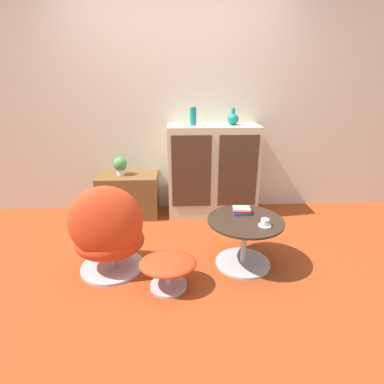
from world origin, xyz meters
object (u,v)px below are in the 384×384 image
sideboard (213,171)px  coffee_table (244,237)px  teacup (265,223)px  book_stack (242,211)px  vase_inner_left (233,119)px  tv_console (129,195)px  ottoman (168,266)px  vase_leftmost (193,116)px  potted_plant (120,165)px  egg_chair (108,233)px

sideboard → coffee_table: bearing=-82.0°
teacup → book_stack: (-0.14, 0.25, 0.00)m
book_stack → vase_inner_left: bearing=86.1°
sideboard → tv_console: (-0.99, -0.01, -0.28)m
tv_console → teacup: 1.79m
teacup → book_stack: 0.28m
sideboard → ottoman: size_ratio=2.40×
vase_leftmost → potted_plant: (-0.84, -0.01, -0.54)m
tv_console → egg_chair: bearing=-89.4°
tv_console → egg_chair: egg_chair is taller
coffee_table → egg_chair: bearing=-177.2°
potted_plant → vase_leftmost: bearing=0.6°
sideboard → teacup: sideboard is taller
sideboard → book_stack: (0.15, -0.99, -0.07)m
tv_console → ottoman: tv_console is taller
sideboard → vase_inner_left: (0.21, 0.00, 0.60)m
vase_leftmost → vase_inner_left: (0.44, -0.00, -0.03)m
tv_console → ottoman: bearing=-70.3°
vase_leftmost → teacup: size_ratio=1.86×
potted_plant → ottoman: bearing=-67.6°
tv_console → vase_leftmost: size_ratio=3.50×
tv_console → vase_leftmost: bearing=0.7°
tv_console → teacup: size_ratio=6.51×
vase_leftmost → teacup: bearing=-67.5°
coffee_table → potted_plant: (-1.23, 1.11, 0.36)m
sideboard → book_stack: bearing=-81.5°
sideboard → book_stack: 1.00m
vase_leftmost → book_stack: size_ratio=1.22×
egg_chair → vase_leftmost: vase_leftmost is taller
ottoman → teacup: teacup is taller
tv_console → potted_plant: potted_plant is taller
coffee_table → potted_plant: bearing=137.8°
coffee_table → potted_plant: potted_plant is taller
coffee_table → book_stack: 0.23m
sideboard → ottoman: 1.53m
egg_chair → potted_plant: (-0.09, 1.17, 0.26)m
coffee_table → vase_leftmost: vase_leftmost is taller
vase_inner_left → teacup: bearing=-86.8°
tv_console → potted_plant: bearing=179.5°
coffee_table → book_stack: size_ratio=4.02×
vase_inner_left → ottoman: bearing=-116.8°
egg_chair → ottoman: egg_chair is taller
egg_chair → book_stack: size_ratio=4.98×
tv_console → vase_inner_left: (1.21, 0.01, 0.88)m
coffee_table → book_stack: book_stack is taller
tv_console → book_stack: (1.14, -0.98, 0.21)m
potted_plant → coffee_table: bearing=-42.2°
book_stack → coffee_table: bearing=-86.0°
egg_chair → potted_plant: size_ratio=3.85×
egg_chair → vase_inner_left: vase_inner_left is taller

